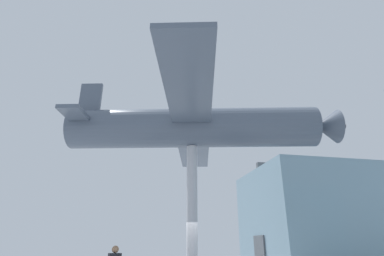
{
  "coord_description": "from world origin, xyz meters",
  "views": [
    {
      "loc": [
        13.4,
        -2.63,
        1.52
      ],
      "look_at": [
        0.0,
        0.0,
        6.95
      ],
      "focal_mm": 28.0,
      "sensor_mm": 36.0,
      "label": 1
    }
  ],
  "objects": [
    {
      "name": "support_pylon_central",
      "position": [
        0.0,
        0.0,
        2.99
      ],
      "size": [
        0.49,
        0.49,
        5.99
      ],
      "color": "#B7B7BC",
      "rests_on": "ground_plane"
    },
    {
      "name": "suspended_airplane",
      "position": [
        0.05,
        0.23,
        6.96
      ],
      "size": [
        14.72,
        13.41,
        3.5
      ],
      "rotation": [
        0.0,
        0.0,
        -0.22
      ],
      "color": "#4C5666",
      "rests_on": "support_pylon_central"
    },
    {
      "name": "glass_pavilion_left",
      "position": [
        -9.01,
        12.41,
        3.68
      ],
      "size": [
        8.96,
        11.1,
        7.95
      ],
      "color": "#7593A3",
      "rests_on": "ground_plane"
    }
  ]
}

